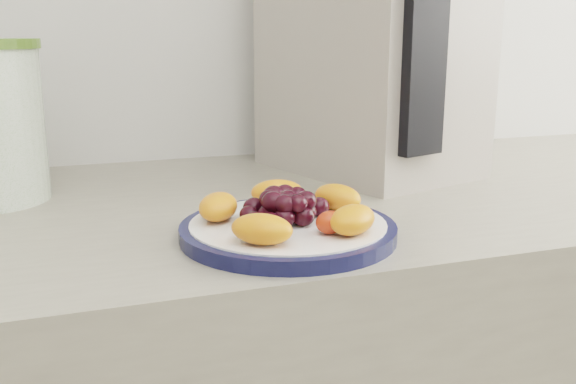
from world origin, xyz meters
name	(u,v)px	position (x,y,z in m)	size (l,w,h in m)	color
plate_rim	(288,231)	(-0.01, 1.02, 0.91)	(0.23, 0.23, 0.01)	#13183C
plate_face	(288,230)	(-0.01, 1.02, 0.91)	(0.21, 0.21, 0.02)	white
appliance_body	(370,45)	(0.22, 1.31, 1.09)	(0.22, 0.31, 0.39)	#A79D91
appliance_panel	(424,43)	(0.22, 1.14, 1.10)	(0.07, 0.02, 0.29)	black
fruit_plate	(290,208)	(-0.01, 1.02, 0.93)	(0.20, 0.19, 0.04)	orange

